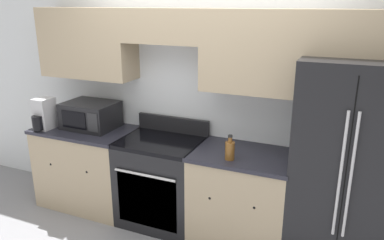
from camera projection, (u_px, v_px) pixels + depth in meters
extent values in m
cube|color=silver|center=(206.00, 95.00, 3.70)|extent=(8.00, 0.06, 2.60)
cube|color=tan|center=(87.00, 43.00, 3.86)|extent=(1.03, 0.33, 0.71)
cube|color=tan|center=(165.00, 26.00, 3.46)|extent=(0.79, 0.33, 0.32)
cube|color=tan|center=(302.00, 54.00, 3.04)|extent=(1.70, 0.33, 0.71)
cube|color=tan|center=(89.00, 168.00, 4.13)|extent=(1.03, 0.62, 0.85)
cube|color=#23232D|center=(85.00, 130.00, 4.00)|extent=(1.06, 0.64, 0.03)
sphere|color=black|center=(51.00, 164.00, 3.92)|extent=(0.03, 0.03, 0.03)
sphere|color=black|center=(87.00, 172.00, 3.74)|extent=(0.03, 0.03, 0.03)
cube|color=tan|center=(241.00, 199.00, 3.47)|extent=(0.87, 0.62, 0.85)
cube|color=#23232D|center=(243.00, 155.00, 3.34)|extent=(0.90, 0.64, 0.03)
sphere|color=black|center=(210.00, 198.00, 3.24)|extent=(0.03, 0.03, 0.03)
sphere|color=black|center=(254.00, 208.00, 3.09)|extent=(0.03, 0.03, 0.03)
cube|color=black|center=(162.00, 183.00, 3.79)|extent=(0.79, 0.62, 0.85)
cube|color=black|center=(147.00, 201.00, 3.53)|extent=(0.63, 0.01, 0.54)
cube|color=black|center=(161.00, 142.00, 3.65)|extent=(0.79, 0.62, 0.04)
cube|color=black|center=(173.00, 124.00, 3.87)|extent=(0.79, 0.04, 0.16)
cylinder|color=silver|center=(144.00, 175.00, 3.43)|extent=(0.63, 0.02, 0.02)
cube|color=black|center=(346.00, 166.00, 3.07)|extent=(0.83, 0.76, 1.78)
cube|color=black|center=(344.00, 186.00, 2.74)|extent=(0.01, 0.01, 1.64)
cylinder|color=#B7B7BC|center=(340.00, 176.00, 2.70)|extent=(0.02, 0.02, 0.98)
cylinder|color=#B7B7BC|center=(351.00, 177.00, 2.68)|extent=(0.02, 0.02, 0.98)
cube|color=black|center=(91.00, 115.00, 3.98)|extent=(0.54, 0.42, 0.28)
cube|color=black|center=(74.00, 120.00, 3.82)|extent=(0.30, 0.01, 0.18)
cube|color=#262628|center=(93.00, 123.00, 3.73)|extent=(0.12, 0.01, 0.19)
cylinder|color=brown|center=(230.00, 151.00, 3.18)|extent=(0.08, 0.08, 0.16)
cylinder|color=brown|center=(230.00, 140.00, 3.15)|extent=(0.03, 0.03, 0.04)
cylinder|color=black|center=(230.00, 136.00, 3.14)|extent=(0.04, 0.04, 0.02)
cube|color=#B7B7BC|center=(45.00, 113.00, 3.95)|extent=(0.16, 0.20, 0.33)
cylinder|color=black|center=(38.00, 123.00, 3.87)|extent=(0.12, 0.12, 0.15)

